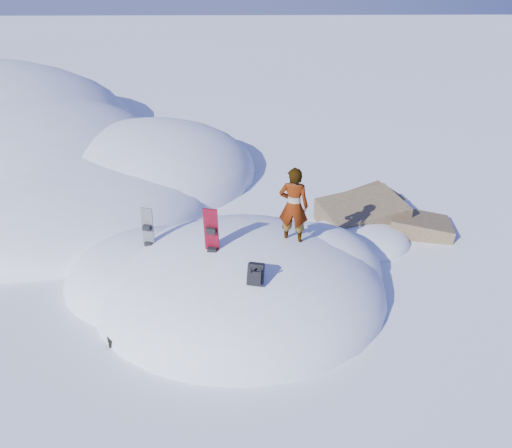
{
  "coord_description": "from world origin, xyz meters",
  "views": [
    {
      "loc": [
        0.16,
        -9.81,
        7.29
      ],
      "look_at": [
        0.36,
        0.3,
        1.75
      ],
      "focal_mm": 35.0,
      "sensor_mm": 36.0,
      "label": 1
    }
  ],
  "objects_px": {
    "person": "(294,206)",
    "snowboard_dark": "(148,237)",
    "snowboard_red": "(212,242)",
    "backpack": "(256,275)"
  },
  "relations": [
    {
      "from": "snowboard_dark",
      "to": "backpack",
      "type": "xyz_separation_m",
      "value": [
        2.52,
        -1.89,
        0.2
      ]
    },
    {
      "from": "snowboard_red",
      "to": "backpack",
      "type": "xyz_separation_m",
      "value": [
        0.95,
        -1.06,
        -0.15
      ]
    },
    {
      "from": "snowboard_dark",
      "to": "backpack",
      "type": "relative_size",
      "value": 2.89
    },
    {
      "from": "backpack",
      "to": "snowboard_red",
      "type": "bearing_deg",
      "value": 144.19
    },
    {
      "from": "backpack",
      "to": "person",
      "type": "bearing_deg",
      "value": 73.84
    },
    {
      "from": "snowboard_red",
      "to": "person",
      "type": "bearing_deg",
      "value": 29.27
    },
    {
      "from": "snowboard_red",
      "to": "snowboard_dark",
      "type": "distance_m",
      "value": 1.81
    },
    {
      "from": "person",
      "to": "snowboard_dark",
      "type": "bearing_deg",
      "value": 8.84
    },
    {
      "from": "snowboard_red",
      "to": "person",
      "type": "distance_m",
      "value": 2.0
    },
    {
      "from": "snowboard_red",
      "to": "backpack",
      "type": "relative_size",
      "value": 3.2
    }
  ]
}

